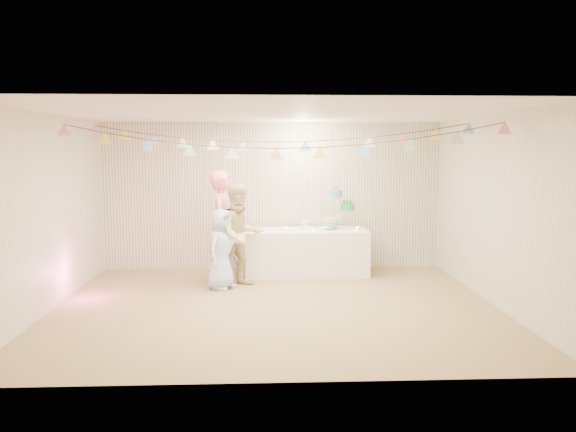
{
  "coord_description": "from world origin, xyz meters",
  "views": [
    {
      "loc": [
        -0.17,
        -7.44,
        2.13
      ],
      "look_at": [
        0.2,
        0.8,
        1.15
      ],
      "focal_mm": 35.0,
      "sensor_mm": 36.0,
      "label": 1
    }
  ],
  "objects_px": {
    "person_adult_b": "(240,235)",
    "table": "(306,252)",
    "person_child": "(222,249)",
    "person_adult_a": "(224,227)",
    "cake_stand": "(338,210)"
  },
  "relations": [
    {
      "from": "person_child",
      "to": "table",
      "type": "bearing_deg",
      "value": -25.54
    },
    {
      "from": "person_child",
      "to": "person_adult_b",
      "type": "bearing_deg",
      "value": -33.51
    },
    {
      "from": "person_adult_b",
      "to": "person_child",
      "type": "height_order",
      "value": "person_adult_b"
    },
    {
      "from": "table",
      "to": "person_adult_a",
      "type": "bearing_deg",
      "value": -159.97
    },
    {
      "from": "person_adult_a",
      "to": "person_child",
      "type": "height_order",
      "value": "person_adult_a"
    },
    {
      "from": "table",
      "to": "person_child",
      "type": "bearing_deg",
      "value": -145.63
    },
    {
      "from": "table",
      "to": "person_child",
      "type": "distance_m",
      "value": 1.68
    },
    {
      "from": "person_adult_a",
      "to": "person_adult_b",
      "type": "bearing_deg",
      "value": -126.2
    },
    {
      "from": "cake_stand",
      "to": "person_child",
      "type": "relative_size",
      "value": 0.56
    },
    {
      "from": "person_adult_b",
      "to": "table",
      "type": "bearing_deg",
      "value": 4.88
    },
    {
      "from": "cake_stand",
      "to": "person_adult_b",
      "type": "height_order",
      "value": "person_adult_b"
    },
    {
      "from": "table",
      "to": "person_adult_b",
      "type": "bearing_deg",
      "value": -143.78
    },
    {
      "from": "person_adult_a",
      "to": "table",
      "type": "bearing_deg",
      "value": -58.26
    },
    {
      "from": "person_adult_a",
      "to": "person_child",
      "type": "bearing_deg",
      "value": -169.39
    },
    {
      "from": "cake_stand",
      "to": "person_adult_a",
      "type": "distance_m",
      "value": 2.0
    }
  ]
}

